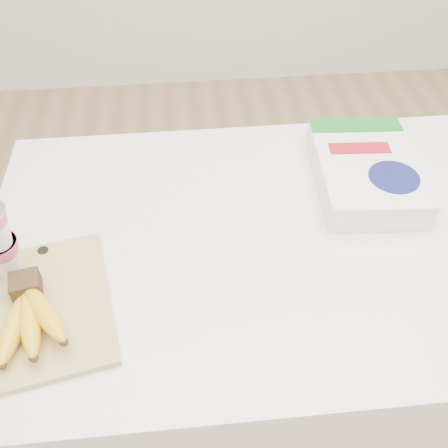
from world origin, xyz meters
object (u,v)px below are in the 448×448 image
at_px(cutting_board, 48,307).
at_px(table, 256,344).
at_px(bananas, 29,315).
at_px(cereal_box, 365,171).

bearing_deg(cutting_board, table, 7.67).
xyz_separation_m(table, bananas, (-0.41, -0.17, 0.44)).
relative_size(cutting_board, bananas, 1.61).
xyz_separation_m(table, cutting_board, (-0.39, -0.14, 0.41)).
height_order(table, cereal_box, cereal_box).
bearing_deg(table, cutting_board, -160.99).
height_order(cutting_board, cereal_box, cereal_box).
xyz_separation_m(bananas, cereal_box, (0.64, 0.30, -0.00)).
relative_size(table, cutting_board, 3.83).
xyz_separation_m(table, cereal_box, (0.23, 0.13, 0.44)).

